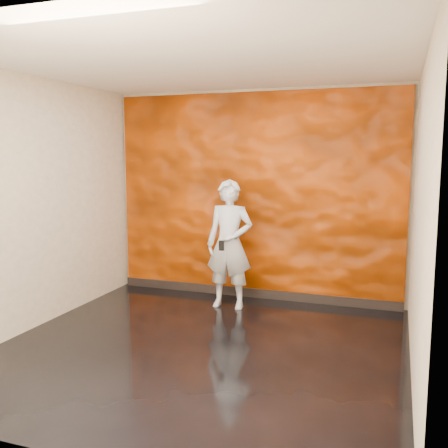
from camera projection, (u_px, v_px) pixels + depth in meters
room at (200, 210)px, 4.86m from camera, size 4.02×4.02×2.81m
feature_wall at (255, 197)px, 6.69m from camera, size 3.90×0.06×2.75m
baseboard at (253, 293)px, 6.84m from camera, size 3.90×0.04×0.12m
man at (229, 244)px, 6.31m from camera, size 0.61×0.41×1.63m
phone at (221, 246)px, 6.05m from camera, size 0.07×0.02×0.12m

